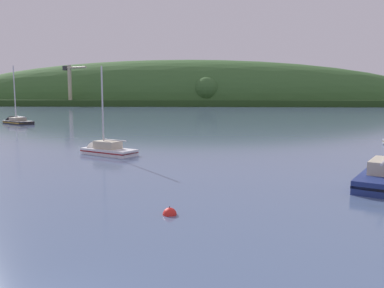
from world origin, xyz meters
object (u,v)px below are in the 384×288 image
at_px(sailboat_midwater_white, 15,123).
at_px(sailboat_near_mooring, 103,152).
at_px(dockside_crane, 70,85).
at_px(mooring_buoy_midchannel, 169,215).

bearing_deg(sailboat_midwater_white, sailboat_near_mooring, 164.45).
relative_size(dockside_crane, mooring_buoy_midchannel, 28.76).
bearing_deg(sailboat_midwater_white, mooring_buoy_midchannel, 160.88).
height_order(sailboat_midwater_white, mooring_buoy_midchannel, sailboat_midwater_white).
bearing_deg(sailboat_midwater_white, dockside_crane, -36.17).
distance_m(sailboat_near_mooring, mooring_buoy_midchannel, 22.96).
distance_m(sailboat_midwater_white, mooring_buoy_midchannel, 76.23).
bearing_deg(mooring_buoy_midchannel, sailboat_midwater_white, 119.45).
distance_m(sailboat_near_mooring, sailboat_midwater_white, 53.62).
relative_size(dockside_crane, sailboat_near_mooring, 2.30).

